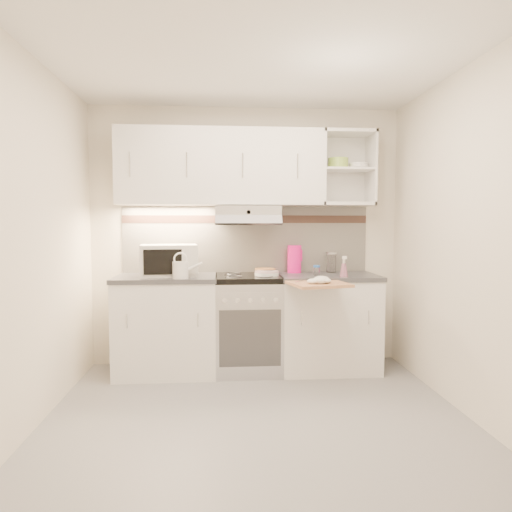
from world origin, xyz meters
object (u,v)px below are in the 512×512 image
Objects in this scene: glass_jar at (331,262)px; cutting_board at (319,284)px; microwave at (169,260)px; spray_bottle at (344,268)px; watering_can at (181,269)px; electric_range at (248,323)px; plate_stack at (267,273)px; pink_pitcher at (294,259)px.

glass_jar is 0.43× the size of cutting_board.
microwave is 2.79× the size of glass_jar.
spray_bottle is at bearing -88.02° from glass_jar.
cutting_board is at bearing -19.43° from watering_can.
glass_jar is at bearing 9.06° from watering_can.
electric_range is 4.51× the size of spray_bottle.
plate_stack is 0.38m from pink_pitcher.
glass_jar is at bearing 56.31° from cutting_board.
cutting_board is (0.10, -0.65, -0.16)m from pink_pitcher.
plate_stack is at bearing -12.42° from electric_range.
glass_jar is 0.73m from cutting_board.
cutting_board is at bearing -27.25° from microwave.
watering_can is 1.19m from cutting_board.
pink_pitcher is at bearing 36.78° from plate_stack.
watering_can is 1.48m from glass_jar.
electric_range is 0.77m from pink_pitcher.
pink_pitcher is 1.35× the size of spray_bottle.
plate_stack is at bearing 120.74° from cutting_board.
electric_range is 3.35× the size of pink_pitcher.
glass_jar reaches higher than electric_range.
spray_bottle is at bearing -58.10° from pink_pitcher.
microwave reaches higher than plate_stack.
cutting_board is (0.56, -0.47, 0.42)m from electric_range.
electric_range is at bearing -171.55° from spray_bottle.
pink_pitcher reaches higher than cutting_board.
pink_pitcher is 0.67m from cutting_board.
microwave is 2.46× the size of plate_stack.
electric_range is 4.58× the size of glass_jar.
spray_bottle is at bearing 29.87° from cutting_board.
microwave is (-0.73, 0.00, 0.59)m from electric_range.
plate_stack is 0.49× the size of cutting_board.
glass_jar is at bearing -9.14° from pink_pitcher.
electric_range is 1.02m from spray_bottle.
pink_pitcher is (0.29, 0.22, 0.11)m from plate_stack.
pink_pitcher reaches higher than plate_stack.
watering_can is at bearing -171.45° from pink_pitcher.
pink_pitcher is (1.06, 0.40, 0.05)m from watering_can.
microwave is at bearing 148.14° from cutting_board.
cutting_board is at bearing -115.56° from spray_bottle.
glass_jar is at bearing 13.54° from electric_range.
spray_bottle is 0.39m from cutting_board.
electric_range is 1.01m from glass_jar.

